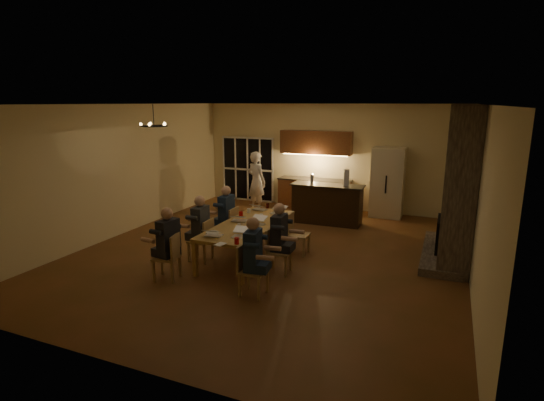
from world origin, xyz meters
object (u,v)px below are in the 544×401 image
Objects in this scene: standing_person at (257,182)px; laptop_a at (214,230)px; can_silver at (238,229)px; chair_left_near at (166,257)px; bar_island at (327,204)px; redcup_mid at (241,214)px; laptop_f at (278,209)px; plate_near at (256,232)px; can_cola at (267,206)px; person_left_near at (169,244)px; bar_bottle at (312,178)px; chandelier at (154,126)px; chair_left_far at (227,226)px; laptop_d at (257,219)px; mug_back at (249,211)px; can_right at (271,220)px; laptop_c at (239,216)px; chair_right_mid at (279,251)px; plate_left at (212,233)px; chair_right_far at (298,234)px; chair_right_near at (254,270)px; bar_blender at (346,178)px; person_right_near at (253,256)px; mug_mid at (262,216)px; dining_table at (248,241)px; mug_front at (239,226)px; plate_far at (282,216)px; person_right_mid at (279,238)px; laptop_b at (241,231)px; redcup_near at (237,241)px; person_left_far at (227,215)px.

standing_person reaches higher than laptop_a.
chair_left_near is at bearing -135.13° from can_silver.
redcup_mid is at bearing -114.74° from bar_island.
laptop_f is 1.47m from plate_near.
can_cola is at bearing -119.15° from bar_island.
person_left_near is 5.75× the size of bar_bottle.
chair_left_far is at bearing 34.66° from chandelier.
laptop_d reaches higher than mug_back.
standing_person is at bearing 120.87° from laptop_d.
redcup_mid is 0.45× the size of plate_near.
can_right is at bearing -98.72° from bar_island.
laptop_c is 0.82m from can_silver.
chair_right_mid reaches higher than plate_left.
chair_right_near is at bearing 178.43° from chair_right_far.
chandelier reaches higher than can_silver.
bar_blender is (2.81, -0.41, 0.39)m from standing_person.
person_right_near is at bearing -76.64° from can_right.
chandelier is (-1.22, -0.84, 2.31)m from chair_left_far.
mug_mid is at bearing -108.91° from laptop_a.
laptop_a reaches higher than chair_right_far.
chandelier is 2.79m from mug_back.
mug_mid is 0.83× the size of can_right.
redcup_mid is 0.28× the size of bar_blender.
chair_right_mid is 7.42× the size of can_cola.
bar_island is at bearing -7.82° from person_right_near.
bar_island is 3.71m from plate_near.
laptop_c is (-1.18, 0.65, 0.42)m from chair_right_mid.
mug_front is at bearing -92.36° from dining_table.
plate_far is at bearing 13.91° from chair_right_mid.
mug_mid is 1.01m from plate_near.
mug_front is 1.00× the size of mug_mid.
chair_right_mid is 1.15m from chair_right_far.
laptop_a is 1.42m from can_right.
person_right_mid is 4.31× the size of laptop_b.
plate_near is (0.02, 0.79, -0.05)m from redcup_near.
can_right is at bearing -88.85° from bar_bottle.
laptop_f is (1.13, 0.36, 0.17)m from person_left_far.
plate_far is (0.18, 1.67, -0.10)m from laptop_b.
laptop_d is 3.45m from bar_blender.
laptop_b is 3.20× the size of mug_front.
redcup_near is at bearing 144.26° from person_right_mid.
laptop_f reaches higher than can_silver.
plate_near is at bearing 139.08° from person_left_near.
mug_mid is at bearing 163.06° from person_left_near.
person_left_near reaches higher than laptop_d.
chair_left_near is at bearing -104.51° from laptop_f.
plate_near is at bearing -49.67° from dining_table.
laptop_b is 1.20× the size of plate_near.
laptop_f is (1.18, 2.61, 0.42)m from chair_left_near.
chair_right_mid is 1.57× the size of chandelier.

